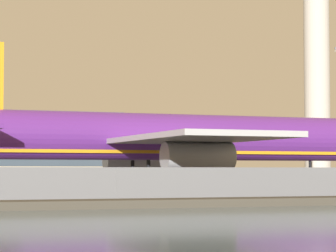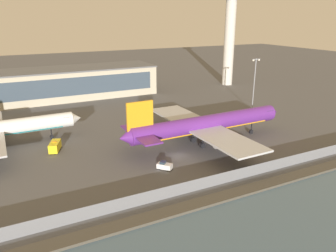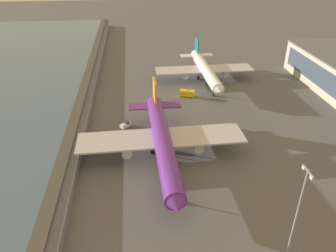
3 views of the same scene
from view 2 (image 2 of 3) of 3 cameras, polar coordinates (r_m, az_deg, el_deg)
The scene contains 9 objects.
ground_plane at distance 78.30m, azimuth 1.68°, elevation -5.24°, with size 500.00×500.00×0.00m, color #565659.
shoreline_seawall at distance 62.88m, azimuth 10.75°, elevation -11.70°, with size 320.00×3.00×0.50m.
perimeter_fence at distance 65.55m, azimuth 8.41°, elevation -9.27°, with size 280.00×0.10×2.43m.
cargo_jet_purple at distance 84.74m, azimuth 6.52°, elevation 0.26°, with size 48.23×41.40×13.49m.
baggage_tug at distance 71.51m, azimuth -0.62°, elevation -6.94°, with size 3.31×3.46×1.80m.
ops_van at distance 85.43m, azimuth -19.07°, elevation -3.29°, with size 3.77×5.61×2.48m.
control_tower at distance 160.50m, azimuth 10.74°, elevation 16.25°, with size 9.72×9.72×46.27m.
terminal_building at distance 139.04m, azimuth -17.95°, elevation 7.06°, with size 74.95×20.22×11.92m.
apron_light_mast_apron_west at distance 116.51m, azimuth 14.80°, elevation 7.46°, with size 3.20×0.40×18.21m.
Camera 2 is at (-34.15, -62.97, 31.62)m, focal length 35.00 mm.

